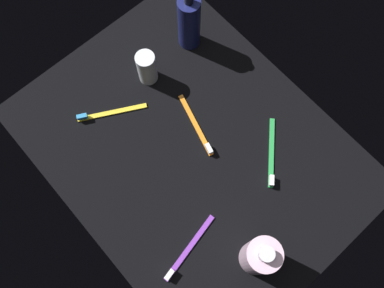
# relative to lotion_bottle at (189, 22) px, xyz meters

# --- Properties ---
(ground_plane) EXTENTS (0.84, 0.64, 0.01)m
(ground_plane) POSITION_rel_lotion_bottle_xyz_m (-0.24, 0.20, -0.09)
(ground_plane) COLOR black
(lotion_bottle) EXTENTS (0.06, 0.06, 0.19)m
(lotion_bottle) POSITION_rel_lotion_bottle_xyz_m (0.00, 0.00, 0.00)
(lotion_bottle) COLOR navy
(lotion_bottle) RESTS_ON ground_plane
(bodywash_bottle) EXTENTS (0.07, 0.07, 0.17)m
(bodywash_bottle) POSITION_rel_lotion_bottle_xyz_m (-0.53, 0.27, -0.01)
(bodywash_bottle) COLOR silver
(bodywash_bottle) RESTS_ON ground_plane
(deodorant_stick) EXTENTS (0.05, 0.05, 0.10)m
(deodorant_stick) POSITION_rel_lotion_bottle_xyz_m (-0.01, 0.15, -0.03)
(deodorant_stick) COLOR silver
(deodorant_stick) RESTS_ON ground_plane
(toothbrush_purple) EXTENTS (0.05, 0.18, 0.02)m
(toothbrush_purple) POSITION_rel_lotion_bottle_xyz_m (-0.41, 0.38, -0.08)
(toothbrush_purple) COLOR purple
(toothbrush_purple) RESTS_ON ground_plane
(toothbrush_green) EXTENTS (0.13, 0.14, 0.02)m
(toothbrush_green) POSITION_rel_lotion_bottle_xyz_m (-0.38, 0.07, -0.08)
(toothbrush_green) COLOR green
(toothbrush_green) RESTS_ON ground_plane
(toothbrush_yellow) EXTENTS (0.10, 0.16, 0.02)m
(toothbrush_yellow) POSITION_rel_lotion_bottle_xyz_m (-0.02, 0.30, -0.08)
(toothbrush_yellow) COLOR yellow
(toothbrush_yellow) RESTS_ON ground_plane
(toothbrush_orange) EXTENTS (0.18, 0.06, 0.02)m
(toothbrush_orange) POSITION_rel_lotion_bottle_xyz_m (-0.21, 0.16, -0.08)
(toothbrush_orange) COLOR orange
(toothbrush_orange) RESTS_ON ground_plane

